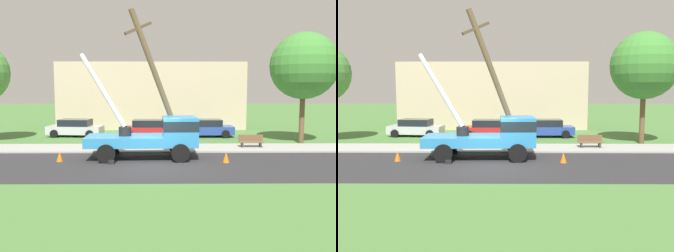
{
  "view_description": "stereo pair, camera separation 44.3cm",
  "coord_description": "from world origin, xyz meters",
  "views": [
    {
      "loc": [
        0.43,
        -17.98,
        3.99
      ],
      "look_at": [
        0.68,
        2.92,
        1.73
      ],
      "focal_mm": 38.07,
      "sensor_mm": 36.0,
      "label": 1
    },
    {
      "loc": [
        0.88,
        -17.98,
        3.99
      ],
      "look_at": [
        0.68,
        2.92,
        1.73
      ],
      "focal_mm": 38.07,
      "sensor_mm": 36.0,
      "label": 2
    }
  ],
  "objects": [
    {
      "name": "leaning_utility_pole",
      "position": [
        0.13,
        2.67,
        4.25
      ],
      "size": [
        3.61,
        2.66,
        8.34
      ],
      "color": "brown",
      "rests_on": "ground"
    },
    {
      "name": "traffic_cone_behind",
      "position": [
        -5.22,
        1.07,
        0.28
      ],
      "size": [
        0.36,
        0.36,
        0.56
      ],
      "primitive_type": "cone",
      "color": "orange",
      "rests_on": "ground"
    },
    {
      "name": "parked_sedan_silver",
      "position": [
        -6.82,
        11.09,
        0.71
      ],
      "size": [
        4.56,
        2.3,
        1.42
      ],
      "color": "#B7B7BF",
      "rests_on": "ground"
    },
    {
      "name": "road_asphalt",
      "position": [
        0.0,
        0.0,
        0.0
      ],
      "size": [
        80.0,
        7.02,
        0.01
      ],
      "primitive_type": "cube",
      "color": "#2B2B2D",
      "rests_on": "ground"
    },
    {
      "name": "utility_truck",
      "position": [
        0.03,
        1.96,
        1.41
      ],
      "size": [
        6.85,
        3.21,
        5.98
      ],
      "color": "#2D84C6",
      "rests_on": "ground"
    },
    {
      "name": "parked_sedan_red",
      "position": [
        -0.83,
        10.55,
        0.71
      ],
      "size": [
        4.41,
        2.03,
        1.42
      ],
      "color": "#B21E1E",
      "rests_on": "ground"
    },
    {
      "name": "parked_sedan_blue",
      "position": [
        3.87,
        10.83,
        0.71
      ],
      "size": [
        4.43,
        2.06,
        1.42
      ],
      "color": "#263F99",
      "rests_on": "ground"
    },
    {
      "name": "ground_plane",
      "position": [
        0.0,
        12.0,
        0.0
      ],
      "size": [
        120.0,
        120.0,
        0.0
      ],
      "primitive_type": "plane",
      "color": "#477538"
    },
    {
      "name": "lowrise_building_backdrop",
      "position": [
        -0.77,
        18.43,
        3.2
      ],
      "size": [
        18.0,
        6.0,
        6.4
      ],
      "primitive_type": "cube",
      "color": "#C6B293",
      "rests_on": "ground"
    },
    {
      "name": "roadside_tree_near",
      "position": [
        10.34,
        7.35,
        5.51
      ],
      "size": [
        4.72,
        4.72,
        7.89
      ],
      "color": "brown",
      "rests_on": "ground"
    },
    {
      "name": "traffic_cone_ahead",
      "position": [
        3.76,
        0.72,
        0.28
      ],
      "size": [
        0.36,
        0.36,
        0.56
      ],
      "primitive_type": "cone",
      "color": "orange",
      "rests_on": "ground"
    },
    {
      "name": "park_bench",
      "position": [
        6.18,
        5.12,
        0.46
      ],
      "size": [
        1.6,
        0.45,
        0.9
      ],
      "color": "brown",
      "rests_on": "ground"
    },
    {
      "name": "sidewalk_strip",
      "position": [
        0.0,
        5.05,
        0.05
      ],
      "size": [
        80.0,
        3.08,
        0.1
      ],
      "primitive_type": "cube",
      "color": "#9E9E99",
      "rests_on": "ground"
    }
  ]
}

